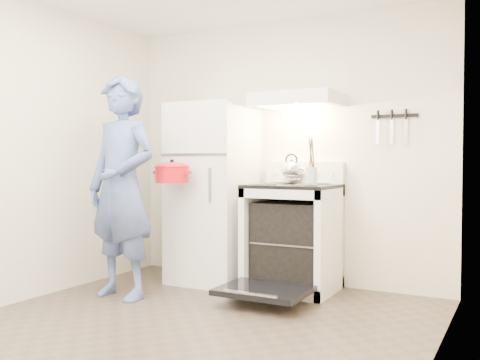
# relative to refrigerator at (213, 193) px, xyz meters

# --- Properties ---
(floor) EXTENTS (3.60, 3.60, 0.00)m
(floor) POSITION_rel_refrigerator_xyz_m (0.58, -1.45, -0.85)
(floor) COLOR #4B3E33
(floor) RESTS_ON ground
(back_wall) EXTENTS (3.20, 0.02, 2.50)m
(back_wall) POSITION_rel_refrigerator_xyz_m (0.58, 0.35, 0.40)
(back_wall) COLOR beige
(back_wall) RESTS_ON ground
(refrigerator) EXTENTS (0.70, 0.70, 1.70)m
(refrigerator) POSITION_rel_refrigerator_xyz_m (0.00, 0.00, 0.00)
(refrigerator) COLOR white
(refrigerator) RESTS_ON floor
(stove_body) EXTENTS (0.76, 0.65, 0.92)m
(stove_body) POSITION_rel_refrigerator_xyz_m (0.81, 0.02, -0.39)
(stove_body) COLOR white
(stove_body) RESTS_ON floor
(cooktop) EXTENTS (0.76, 0.65, 0.03)m
(cooktop) POSITION_rel_refrigerator_xyz_m (0.81, 0.02, 0.09)
(cooktop) COLOR black
(cooktop) RESTS_ON stove_body
(backsplash) EXTENTS (0.76, 0.07, 0.20)m
(backsplash) POSITION_rel_refrigerator_xyz_m (0.81, 0.31, 0.20)
(backsplash) COLOR white
(backsplash) RESTS_ON cooktop
(oven_door) EXTENTS (0.70, 0.54, 0.04)m
(oven_door) POSITION_rel_refrigerator_xyz_m (0.81, -0.57, -0.72)
(oven_door) COLOR black
(oven_door) RESTS_ON floor
(oven_rack) EXTENTS (0.60, 0.52, 0.01)m
(oven_rack) POSITION_rel_refrigerator_xyz_m (0.81, 0.02, -0.41)
(oven_rack) COLOR slate
(oven_rack) RESTS_ON stove_body
(range_hood) EXTENTS (0.76, 0.50, 0.12)m
(range_hood) POSITION_rel_refrigerator_xyz_m (0.81, 0.10, 0.86)
(range_hood) COLOR white
(range_hood) RESTS_ON back_wall
(knife_strip) EXTENTS (0.40, 0.02, 0.03)m
(knife_strip) POSITION_rel_refrigerator_xyz_m (1.63, 0.33, 0.70)
(knife_strip) COLOR black
(knife_strip) RESTS_ON back_wall
(pizza_stone) EXTENTS (0.34, 0.34, 0.02)m
(pizza_stone) POSITION_rel_refrigerator_xyz_m (0.72, 0.02, -0.40)
(pizza_stone) COLOR #92734B
(pizza_stone) RESTS_ON oven_rack
(tea_kettle) EXTENTS (0.23, 0.19, 0.28)m
(tea_kettle) POSITION_rel_refrigerator_xyz_m (0.73, 0.19, 0.24)
(tea_kettle) COLOR #B3B3B8
(tea_kettle) RESTS_ON cooktop
(utensil_jar) EXTENTS (0.10, 0.10, 0.13)m
(utensil_jar) POSITION_rel_refrigerator_xyz_m (1.07, -0.20, 0.20)
(utensil_jar) COLOR silver
(utensil_jar) RESTS_ON cooktop
(person) EXTENTS (0.71, 0.50, 1.87)m
(person) POSITION_rel_refrigerator_xyz_m (-0.37, -0.89, 0.09)
(person) COLOR navy
(person) RESTS_ON floor
(dutch_oven) EXTENTS (0.37, 0.30, 0.24)m
(dutch_oven) POSITION_rel_refrigerator_xyz_m (-0.10, -0.55, 0.19)
(dutch_oven) COLOR red
(dutch_oven) RESTS_ON person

